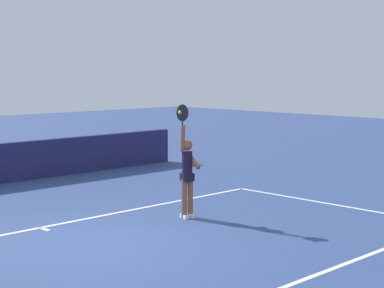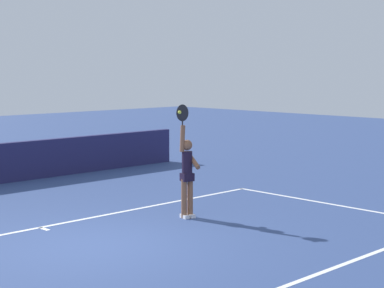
% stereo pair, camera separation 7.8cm
% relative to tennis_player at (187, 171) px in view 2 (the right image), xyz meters
% --- Properties ---
extents(ground_plane, '(60.00, 60.00, 0.00)m').
position_rel_tennis_player_xyz_m(ground_plane, '(-2.61, -0.40, -0.96)').
color(ground_plane, navy).
extents(court_lines, '(11.82, 5.49, 0.00)m').
position_rel_tennis_player_xyz_m(court_lines, '(-2.61, -1.31, -0.96)').
color(court_lines, white).
rests_on(court_lines, ground).
extents(tennis_player, '(0.44, 0.47, 2.33)m').
position_rel_tennis_player_xyz_m(tennis_player, '(0.00, 0.00, 0.00)').
color(tennis_player, brown).
rests_on(tennis_player, ground).
extents(tennis_ball, '(0.07, 0.07, 0.07)m').
position_rel_tennis_player_xyz_m(tennis_ball, '(-0.22, -0.02, 1.22)').
color(tennis_ball, '#D1DB38').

